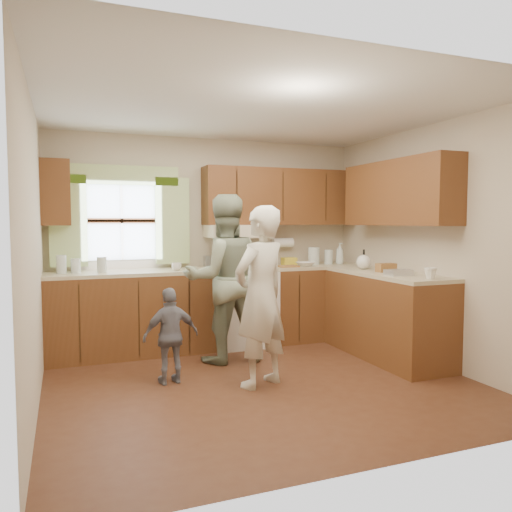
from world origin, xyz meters
name	(u,v)px	position (x,y,z in m)	size (l,w,h in m)	color
room	(262,248)	(0.00, 0.00, 1.25)	(3.80, 3.80, 3.80)	#492516
kitchen_fixtures	(276,278)	(0.61, 1.08, 0.84)	(3.80, 2.25, 2.15)	#3F230D
stove	(241,306)	(0.30, 1.44, 0.47)	(0.76, 0.67, 1.07)	silver
woman_left	(261,296)	(-0.03, -0.06, 0.82)	(0.60, 0.39, 1.64)	beige
woman_right	(224,278)	(-0.10, 0.83, 0.89)	(0.86, 0.67, 1.78)	#203622
child	(171,336)	(-0.78, 0.29, 0.44)	(0.52, 0.22, 0.89)	slate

